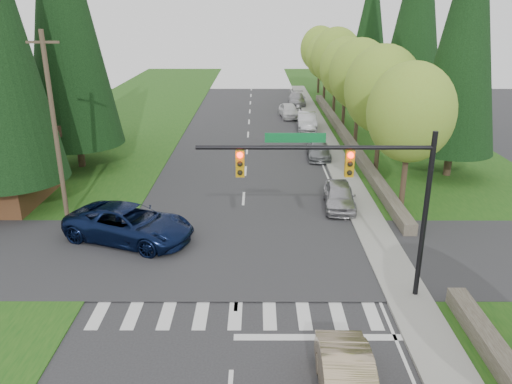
{
  "coord_description": "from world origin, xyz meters",
  "views": [
    {
      "loc": [
        0.82,
        -12.94,
        10.91
      ],
      "look_at": [
        0.77,
        9.07,
        2.8
      ],
      "focal_mm": 35.0,
      "sensor_mm": 36.0,
      "label": 1
    }
  ],
  "objects_px": {
    "sedan_champagne": "(348,384)",
    "parked_car_b": "(319,150)",
    "parked_car_d": "(289,111)",
    "parked_car_e": "(297,99)",
    "suv_navy": "(130,224)",
    "parked_car_a": "(339,196)",
    "parked_car_c": "(307,121)"
  },
  "relations": [
    {
      "from": "sedan_champagne",
      "to": "parked_car_b",
      "type": "relative_size",
      "value": 1.03
    },
    {
      "from": "parked_car_d",
      "to": "parked_car_e",
      "type": "distance_m",
      "value": 7.44
    },
    {
      "from": "suv_navy",
      "to": "sedan_champagne",
      "type": "bearing_deg",
      "value": -120.2
    },
    {
      "from": "parked_car_e",
      "to": "suv_navy",
      "type": "bearing_deg",
      "value": -104.64
    },
    {
      "from": "sedan_champagne",
      "to": "parked_car_d",
      "type": "xyz_separation_m",
      "value": [
        0.76,
        40.96,
        0.03
      ]
    },
    {
      "from": "parked_car_a",
      "to": "parked_car_e",
      "type": "height_order",
      "value": "parked_car_a"
    },
    {
      "from": "sedan_champagne",
      "to": "parked_car_a",
      "type": "relative_size",
      "value": 1.02
    },
    {
      "from": "sedan_champagne",
      "to": "parked_car_b",
      "type": "distance_m",
      "value": 25.86
    },
    {
      "from": "parked_car_b",
      "to": "parked_car_a",
      "type": "bearing_deg",
      "value": -87.48
    },
    {
      "from": "sedan_champagne",
      "to": "parked_car_b",
      "type": "xyz_separation_m",
      "value": [
        2.15,
        25.77,
        -0.11
      ]
    },
    {
      "from": "suv_navy",
      "to": "parked_car_a",
      "type": "bearing_deg",
      "value": -47.48
    },
    {
      "from": "sedan_champagne",
      "to": "parked_car_c",
      "type": "relative_size",
      "value": 0.89
    },
    {
      "from": "suv_navy",
      "to": "parked_car_a",
      "type": "xyz_separation_m",
      "value": [
        11.09,
        4.44,
        -0.17
      ]
    },
    {
      "from": "sedan_champagne",
      "to": "parked_car_e",
      "type": "distance_m",
      "value": 48.31
    },
    {
      "from": "sedan_champagne",
      "to": "parked_car_c",
      "type": "distance_m",
      "value": 35.5
    },
    {
      "from": "sedan_champagne",
      "to": "parked_car_d",
      "type": "distance_m",
      "value": 40.97
    },
    {
      "from": "parked_car_b",
      "to": "parked_car_c",
      "type": "bearing_deg",
      "value": 92.52
    },
    {
      "from": "parked_car_a",
      "to": "parked_car_b",
      "type": "relative_size",
      "value": 1.01
    },
    {
      "from": "parked_car_b",
      "to": "suv_navy",
      "type": "bearing_deg",
      "value": -124.38
    },
    {
      "from": "parked_car_a",
      "to": "parked_car_d",
      "type": "xyz_separation_m",
      "value": [
        -1.39,
        25.52,
        0.02
      ]
    },
    {
      "from": "parked_car_a",
      "to": "parked_car_b",
      "type": "bearing_deg",
      "value": 94.22
    },
    {
      "from": "parked_car_c",
      "to": "parked_car_e",
      "type": "relative_size",
      "value": 1.0
    },
    {
      "from": "parked_car_e",
      "to": "parked_car_a",
      "type": "bearing_deg",
      "value": -88.06
    },
    {
      "from": "sedan_champagne",
      "to": "parked_car_e",
      "type": "bearing_deg",
      "value": 88.22
    },
    {
      "from": "suv_navy",
      "to": "parked_car_d",
      "type": "height_order",
      "value": "suv_navy"
    },
    {
      "from": "sedan_champagne",
      "to": "suv_navy",
      "type": "xyz_separation_m",
      "value": [
        -8.94,
        11.0,
        0.18
      ]
    },
    {
      "from": "sedan_champagne",
      "to": "parked_car_e",
      "type": "xyz_separation_m",
      "value": [
        2.15,
        48.27,
        -0.01
      ]
    },
    {
      "from": "parked_car_b",
      "to": "parked_car_d",
      "type": "relative_size",
      "value": 0.96
    },
    {
      "from": "suv_navy",
      "to": "parked_car_e",
      "type": "bearing_deg",
      "value": 4.12
    },
    {
      "from": "parked_car_c",
      "to": "parked_car_d",
      "type": "distance_m",
      "value": 5.7
    },
    {
      "from": "parked_car_c",
      "to": "parked_car_d",
      "type": "relative_size",
      "value": 1.11
    },
    {
      "from": "sedan_champagne",
      "to": "parked_car_c",
      "type": "height_order",
      "value": "parked_car_c"
    }
  ]
}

